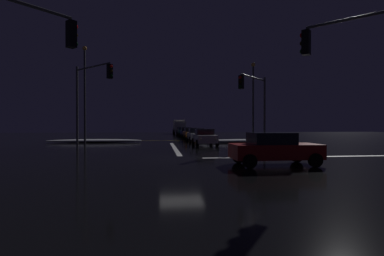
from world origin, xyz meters
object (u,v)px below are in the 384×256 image
sedan_blue (186,132)px  sedan_red_crossing (274,148)px  traffic_signal_ne (255,97)px  streetlamp_right_near (253,97)px  sedan_silver (205,137)px  sedan_white (196,135)px  box_truck (179,126)px  traffic_signal_nw (90,90)px  sedan_orange (191,133)px  streetlamp_left_near (85,88)px  traffic_signal_se (376,58)px  sedan_green (183,131)px  sedan_black (182,131)px

sedan_blue → sedan_red_crossing: same height
traffic_signal_ne → streetlamp_right_near: streetlamp_right_near is taller
sedan_silver → sedan_white: 6.64m
box_truck → traffic_signal_nw: traffic_signal_nw is taller
sedan_white → streetlamp_right_near: bearing=-32.5°
traffic_signal_ne → sedan_orange: bearing=103.3°
traffic_signal_ne → streetlamp_left_near: bearing=157.2°
sedan_blue → traffic_signal_se: bearing=-84.1°
sedan_white → sedan_silver: bearing=-90.6°
traffic_signal_se → traffic_signal_nw: (-13.45, 13.45, 0.27)m
sedan_white → streetlamp_right_near: size_ratio=0.50×
sedan_silver → sedan_green: 24.80m
sedan_silver → sedan_blue: (0.04, 18.84, 0.00)m
box_truck → streetlamp_right_near: 35.19m
sedan_green → traffic_signal_se: 42.07m
traffic_signal_se → streetlamp_right_near: bearing=84.2°
sedan_blue → streetlamp_right_near: bearing=-70.2°
box_truck → streetlamp_left_near: size_ratio=0.84×
sedan_green → traffic_signal_ne: traffic_signal_ne is taller
sedan_white → box_truck: (0.06, 30.94, 0.91)m
sedan_orange → box_truck: 25.35m
sedan_black → traffic_signal_nw: bearing=-106.1°
traffic_signal_nw → streetlamp_left_near: streetlamp_left_near is taller
sedan_red_crossing → traffic_signal_se: 5.58m
sedan_silver → streetlamp_left_near: 13.02m
sedan_red_crossing → sedan_blue: bearing=92.2°
sedan_silver → box_truck: box_truck is taller
sedan_blue → streetlamp_right_near: size_ratio=0.50×
sedan_orange → streetlamp_left_near: streetlamp_left_near is taller
traffic_signal_ne → traffic_signal_nw: (-13.46, -0.00, 0.39)m
streetlamp_right_near → sedan_silver: bearing=-152.5°
sedan_blue → traffic_signal_ne: bearing=-80.6°
sedan_red_crossing → traffic_signal_ne: (2.49, 9.99, 3.48)m
sedan_green → box_truck: size_ratio=0.52×
sedan_orange → traffic_signal_nw: size_ratio=0.64×
sedan_orange → traffic_signal_nw: (-9.73, -15.76, 3.87)m
sedan_white → streetlamp_right_near: streetlamp_right_near is taller
sedan_white → sedan_green: same height
traffic_signal_se → sedan_black: bearing=94.3°
box_truck → sedan_orange: bearing=-90.2°
sedan_white → streetlamp_left_near: (-11.77, -3.64, 4.83)m
sedan_orange → streetlamp_left_near: 15.71m
sedan_orange → sedan_red_crossing: (1.24, -25.74, 0.00)m
sedan_orange → sedan_black: same height
sedan_blue → sedan_green: (-0.02, 5.95, 0.00)m
sedan_silver → sedan_orange: size_ratio=1.00×
sedan_green → sedan_orange: bearing=-90.0°
sedan_orange → sedan_silver: bearing=-90.1°
sedan_black → traffic_signal_nw: 35.65m
sedan_blue → traffic_signal_ne: 22.92m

